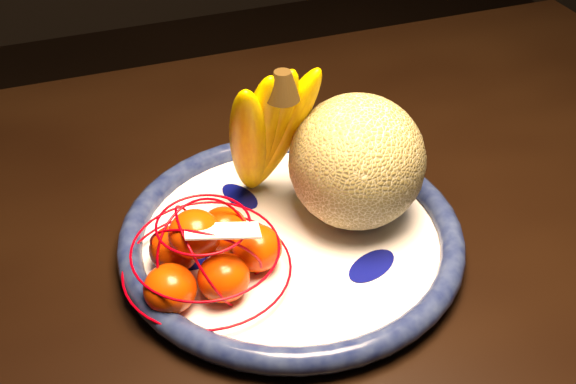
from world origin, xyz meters
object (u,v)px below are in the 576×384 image
object	(u,v)px
cantaloupe	(357,162)
mandarin_bag	(207,254)
fruit_bowl	(291,237)
banana_bunch	(265,128)
dining_table	(237,297)

from	to	relation	value
cantaloupe	mandarin_bag	size ratio (longest dim) A/B	0.77
fruit_bowl	banana_bunch	size ratio (longest dim) A/B	1.85
cantaloupe	fruit_bowl	bearing A→B (deg)	-172.13
fruit_bowl	mandarin_bag	size ratio (longest dim) A/B	1.96
dining_table	fruit_bowl	bearing A→B (deg)	-21.52
cantaloupe	mandarin_bag	distance (m)	0.19
banana_bunch	mandarin_bag	bearing A→B (deg)	-146.80
dining_table	mandarin_bag	distance (m)	0.14
dining_table	fruit_bowl	size ratio (longest dim) A/B	4.05
cantaloupe	mandarin_bag	xyz separation A→B (m)	(-0.18, -0.04, -0.04)
cantaloupe	banana_bunch	distance (m)	0.11
dining_table	banana_bunch	bearing A→B (deg)	39.05
banana_bunch	fruit_bowl	bearing A→B (deg)	-96.67
fruit_bowl	cantaloupe	xyz separation A→B (m)	(0.08, 0.01, 0.07)
mandarin_bag	fruit_bowl	bearing A→B (deg)	14.86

